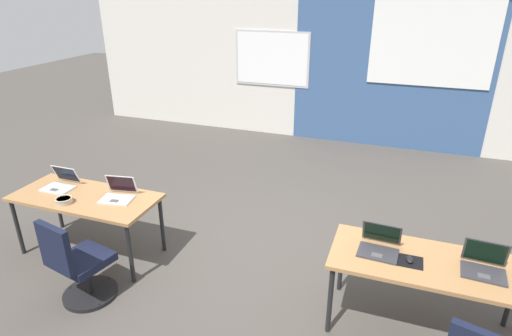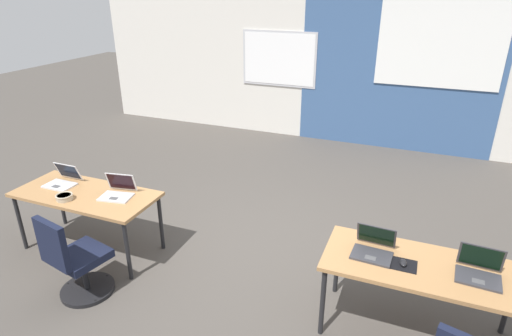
# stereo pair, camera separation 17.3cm
# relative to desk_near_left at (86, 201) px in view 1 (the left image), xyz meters

# --- Properties ---
(ground_plane) EXTENTS (24.00, 24.00, 0.00)m
(ground_plane) POSITION_rel_desk_near_left_xyz_m (1.75, 0.60, -0.66)
(ground_plane) COLOR #47423D
(back_wall_assembly) EXTENTS (10.00, 0.27, 2.80)m
(back_wall_assembly) POSITION_rel_desk_near_left_xyz_m (1.78, 4.80, 0.75)
(back_wall_assembly) COLOR silver
(back_wall_assembly) RESTS_ON ground
(desk_near_left) EXTENTS (1.60, 0.70, 0.72)m
(desk_near_left) POSITION_rel_desk_near_left_xyz_m (0.00, 0.00, 0.00)
(desk_near_left) COLOR #A37547
(desk_near_left) RESTS_ON ground
(desk_near_right) EXTENTS (1.60, 0.70, 0.72)m
(desk_near_right) POSITION_rel_desk_near_left_xyz_m (3.50, 0.00, 0.00)
(desk_near_right) COLOR #A37547
(desk_near_right) RESTS_ON ground
(laptop_near_right_end) EXTENTS (0.35, 0.30, 0.23)m
(laptop_near_right_end) POSITION_rel_desk_near_left_xyz_m (3.90, 0.01, 0.11)
(laptop_near_right_end) COLOR #333338
(laptop_near_right_end) RESTS_ON desk_near_right
(laptop_near_left_inner) EXTENTS (0.38, 0.35, 0.23)m
(laptop_near_left_inner) POSITION_rel_desk_near_left_xyz_m (0.38, 0.08, 0.11)
(laptop_near_left_inner) COLOR silver
(laptop_near_left_inner) RESTS_ON desk_near_left
(chair_near_left_inner) EXTENTS (0.52, 0.58, 0.92)m
(chair_near_left_inner) POSITION_rel_desk_near_left_xyz_m (0.45, -0.70, -0.28)
(chair_near_left_inner) COLOR black
(chair_near_left_inner) RESTS_ON ground
(laptop_near_right_inner) EXTENTS (0.35, 0.32, 0.23)m
(laptop_near_right_inner) POSITION_rel_desk_near_left_xyz_m (3.09, 0.02, 0.11)
(laptop_near_right_inner) COLOR #333338
(laptop_near_right_inner) RESTS_ON desk_near_right
(mousepad_near_right_inner) EXTENTS (0.22, 0.19, 0.00)m
(mousepad_near_right_inner) POSITION_rel_desk_near_left_xyz_m (3.35, -0.06, 0.06)
(mousepad_near_right_inner) COLOR black
(mousepad_near_right_inner) RESTS_ON desk_near_right
(mouse_near_right_inner) EXTENTS (0.07, 0.11, 0.03)m
(mouse_near_right_inner) POSITION_rel_desk_near_left_xyz_m (3.35, -0.06, 0.08)
(mouse_near_right_inner) COLOR black
(mouse_near_right_inner) RESTS_ON mousepad_near_right_inner
(laptop_near_left_end) EXTENTS (0.33, 0.32, 0.22)m
(laptop_near_left_end) POSITION_rel_desk_near_left_xyz_m (-0.39, 0.08, 0.11)
(laptop_near_left_end) COLOR silver
(laptop_near_left_end) RESTS_ON desk_near_left
(snack_bowl) EXTENTS (0.18, 0.18, 0.06)m
(snack_bowl) POSITION_rel_desk_near_left_xyz_m (-0.09, -0.21, 0.10)
(snack_bowl) COLOR tan
(snack_bowl) RESTS_ON desk_near_left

